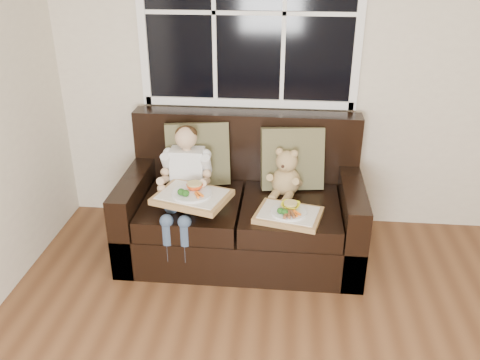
# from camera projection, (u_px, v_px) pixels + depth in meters

# --- Properties ---
(room_walls) EXTENTS (4.52, 5.02, 2.71)m
(room_walls) POSITION_uv_depth(u_px,v_px,m) (465.00, 167.00, 1.32)
(room_walls) COLOR beige
(room_walls) RESTS_ON ground
(window_back) EXTENTS (1.62, 0.04, 1.37)m
(window_back) POSITION_uv_depth(u_px,v_px,m) (249.00, 13.00, 3.59)
(window_back) COLOR black
(window_back) RESTS_ON room_walls
(loveseat) EXTENTS (1.70, 0.92, 0.96)m
(loveseat) POSITION_uv_depth(u_px,v_px,m) (243.00, 210.00, 3.75)
(loveseat) COLOR black
(loveseat) RESTS_ON ground
(pillow_left) EXTENTS (0.50, 0.31, 0.48)m
(pillow_left) POSITION_uv_depth(u_px,v_px,m) (198.00, 154.00, 3.76)
(pillow_left) COLOR brown
(pillow_left) RESTS_ON loveseat
(pillow_right) EXTENTS (0.48, 0.27, 0.47)m
(pillow_right) POSITION_uv_depth(u_px,v_px,m) (292.00, 158.00, 3.70)
(pillow_right) COLOR brown
(pillow_right) RESTS_ON loveseat
(child) EXTENTS (0.34, 0.58, 0.78)m
(child) POSITION_uv_depth(u_px,v_px,m) (185.00, 176.00, 3.55)
(child) COLOR silver
(child) RESTS_ON loveseat
(teddy_bear) EXTENTS (0.25, 0.30, 0.36)m
(teddy_bear) POSITION_uv_depth(u_px,v_px,m) (286.00, 176.00, 3.62)
(teddy_bear) COLOR tan
(teddy_bear) RESTS_ON loveseat
(tray_left) EXTENTS (0.55, 0.48, 0.11)m
(tray_left) POSITION_uv_depth(u_px,v_px,m) (192.00, 196.00, 3.38)
(tray_left) COLOR #AF864F
(tray_left) RESTS_ON child
(tray_right) EXTENTS (0.48, 0.41, 0.10)m
(tray_right) POSITION_uv_depth(u_px,v_px,m) (289.00, 214.00, 3.36)
(tray_right) COLOR #AF864F
(tray_right) RESTS_ON loveseat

